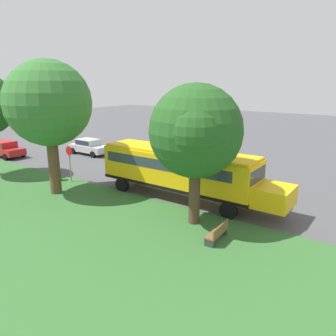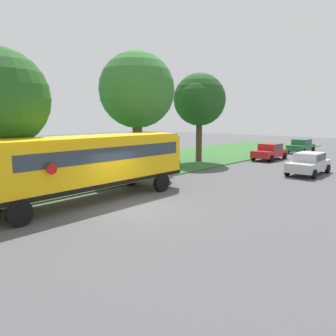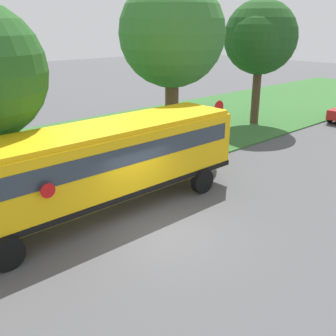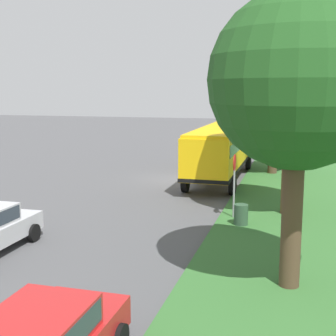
# 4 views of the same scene
# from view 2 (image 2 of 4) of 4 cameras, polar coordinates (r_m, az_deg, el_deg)

# --- Properties ---
(ground_plane) EXTENTS (120.00, 120.00, 0.00)m
(ground_plane) POSITION_cam_2_polar(r_m,az_deg,el_deg) (14.96, -5.66, -6.98)
(ground_plane) COLOR #4C4C4F
(grass_verge) EXTENTS (12.00, 80.00, 0.08)m
(grass_verge) POSITION_cam_2_polar(r_m,az_deg,el_deg) (23.13, -22.80, -1.88)
(grass_verge) COLOR #33662D
(grass_verge) RESTS_ON ground
(school_bus) EXTENTS (2.84, 12.42, 3.16)m
(school_bus) POSITION_cam_2_polar(r_m,az_deg,el_deg) (16.23, -14.00, 0.99)
(school_bus) COLOR yellow
(school_bus) RESTS_ON ground
(car_silver_nearest) EXTENTS (2.02, 4.40, 1.56)m
(car_silver_nearest) POSITION_cam_2_polar(r_m,az_deg,el_deg) (25.45, 23.32, 0.92)
(car_silver_nearest) COLOR #B7B7BC
(car_silver_nearest) RESTS_ON ground
(car_red_middle) EXTENTS (2.02, 4.40, 1.56)m
(car_red_middle) POSITION_cam_2_polar(r_m,az_deg,el_deg) (32.95, 17.32, 2.90)
(car_red_middle) COLOR #B21E1E
(car_red_middle) RESTS_ON ground
(car_green_furthest) EXTENTS (2.02, 4.40, 1.56)m
(car_green_furthest) POSITION_cam_2_polar(r_m,az_deg,el_deg) (40.68, 22.17, 3.70)
(car_green_furthest) COLOR #236038
(car_green_furthest) RESTS_ON ground
(oak_tree_roadside_mid) EXTENTS (5.39, 5.39, 8.67)m
(oak_tree_roadside_mid) POSITION_cam_2_polar(r_m,az_deg,el_deg) (23.97, -5.87, 13.30)
(oak_tree_roadside_mid) COLOR brown
(oak_tree_roadside_mid) RESTS_ON ground
(oak_tree_far_end) EXTENTS (4.64, 4.83, 7.94)m
(oak_tree_far_end) POSITION_cam_2_polar(r_m,az_deg,el_deg) (29.66, 5.42, 11.70)
(oak_tree_far_end) COLOR #4C3826
(oak_tree_far_end) RESTS_ON ground
(stop_sign) EXTENTS (0.08, 0.68, 2.74)m
(stop_sign) POSITION_cam_2_polar(r_m,az_deg,el_deg) (23.36, 0.67, 3.12)
(stop_sign) COLOR gray
(stop_sign) RESTS_ON ground
(trash_bin) EXTENTS (0.56, 0.56, 0.90)m
(trash_bin) POSITION_cam_2_polar(r_m,az_deg,el_deg) (24.58, 1.49, 0.38)
(trash_bin) COLOR #2D4C33
(trash_bin) RESTS_ON ground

